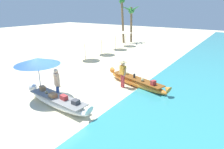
# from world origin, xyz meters

# --- Properties ---
(ground_plane) EXTENTS (80.00, 80.00, 0.00)m
(ground_plane) POSITION_xyz_m (0.00, 0.00, 0.00)
(ground_plane) COLOR beige
(boat_white_foreground) EXTENTS (4.35, 1.03, 0.78)m
(boat_white_foreground) POSITION_xyz_m (0.84, -0.85, 0.28)
(boat_white_foreground) COLOR white
(boat_white_foreground) RESTS_ON ground
(boat_orange_midground) EXTENTS (4.56, 1.80, 0.77)m
(boat_orange_midground) POSITION_xyz_m (2.83, 3.50, 0.28)
(boat_orange_midground) COLOR orange
(boat_orange_midground) RESTS_ON ground
(person_vendor_hatted) EXTENTS (0.58, 0.44, 1.68)m
(person_vendor_hatted) POSITION_xyz_m (2.21, 2.89, 0.97)
(person_vendor_hatted) COLOR #B2383D
(person_vendor_hatted) RESTS_ON ground
(person_tourist_customer) EXTENTS (0.58, 0.45, 1.69)m
(person_tourist_customer) POSITION_xyz_m (0.36, -0.40, 0.96)
(person_tourist_customer) COLOR #3D5BA8
(person_tourist_customer) RESTS_ON ground
(patio_umbrella_large) EXTENTS (2.21, 2.21, 2.17)m
(patio_umbrella_large) POSITION_xyz_m (-0.55, -0.71, 1.99)
(patio_umbrella_large) COLOR #B7B7BC
(patio_umbrella_large) RESTS_ON ground
(parasol_row_0) EXTENTS (1.60, 1.60, 1.91)m
(parasol_row_0) POSITION_xyz_m (-3.86, 6.49, 1.75)
(parasol_row_0) COLOR #8E6B47
(parasol_row_0) RESTS_ON ground
(parasol_row_1) EXTENTS (1.60, 1.60, 1.91)m
(parasol_row_1) POSITION_xyz_m (-3.95, 9.09, 1.75)
(parasol_row_1) COLOR #8E6B47
(parasol_row_1) RESTS_ON ground
(parasol_row_2) EXTENTS (1.60, 1.60, 1.91)m
(parasol_row_2) POSITION_xyz_m (-4.20, 11.99, 1.75)
(parasol_row_2) COLOR #8E6B47
(parasol_row_2) RESTS_ON ground
(parasol_row_3) EXTENTS (1.60, 1.60, 1.91)m
(parasol_row_3) POSITION_xyz_m (-4.31, 14.39, 1.75)
(parasol_row_3) COLOR #8E6B47
(parasol_row_3) RESTS_ON ground
(palm_tree_tall_inland) EXTENTS (2.49, 2.51, 6.18)m
(palm_tree_tall_inland) POSITION_xyz_m (-6.02, 16.21, 4.90)
(palm_tree_tall_inland) COLOR brown
(palm_tree_tall_inland) RESTS_ON ground
(palm_tree_leaning_seaward) EXTENTS (2.65, 2.47, 4.88)m
(palm_tree_leaning_seaward) POSITION_xyz_m (-5.17, 17.31, 3.82)
(palm_tree_leaning_seaward) COLOR brown
(palm_tree_leaning_seaward) RESTS_ON ground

